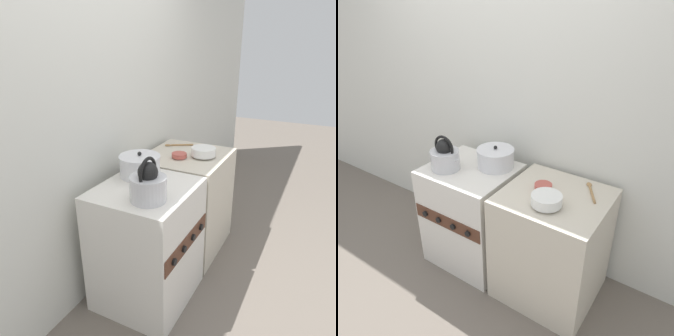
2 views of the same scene
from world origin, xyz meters
The scene contains 9 objects.
ground_plane centered at (0.00, 0.00, 0.00)m, with size 12.00×12.00×0.00m, color #70665B.
wall_back centered at (0.00, 0.72, 1.25)m, with size 7.00×0.06×2.50m.
stove centered at (0.00, 0.30, 0.43)m, with size 0.65×0.61×0.86m.
counter centered at (0.71, 0.32, 0.43)m, with size 0.69×0.65×0.85m.
kettle centered at (-0.14, 0.19, 0.96)m, with size 0.27×0.22×0.27m.
cooking_pot centered at (0.15, 0.43, 0.93)m, with size 0.28×0.28×0.18m.
enamel_bowl centered at (0.71, 0.18, 0.90)m, with size 0.20×0.20×0.08m.
small_ceramic_bowl centered at (0.60, 0.34, 0.88)m, with size 0.12×0.12×0.04m.
wooden_spoon centered at (0.88, 0.50, 0.86)m, with size 0.15×0.23×0.02m.
Camera 1 is at (-1.63, -0.69, 1.74)m, focal length 35.00 mm.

